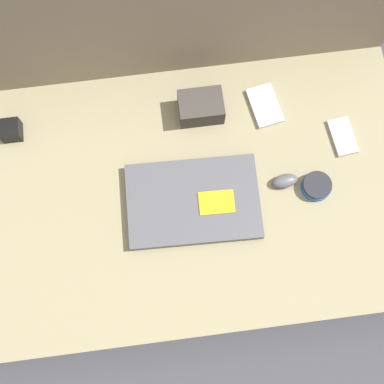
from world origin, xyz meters
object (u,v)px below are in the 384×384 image
(phone_silver, at_px, (343,136))
(phone_black, at_px, (265,106))
(computer_mouse, at_px, (285,183))
(camera_pouch, at_px, (201,107))
(charger_brick, at_px, (11,130))
(laptop, at_px, (193,202))
(speaker_puck, at_px, (317,186))

(phone_silver, xyz_separation_m, phone_black, (-0.19, 0.11, 0.00))
(computer_mouse, xyz_separation_m, camera_pouch, (-0.19, 0.23, 0.02))
(charger_brick, bearing_deg, computer_mouse, -18.46)
(laptop, height_order, phone_silver, laptop)
(computer_mouse, bearing_deg, laptop, 179.20)
(laptop, relative_size, speaker_puck, 4.49)
(speaker_puck, height_order, camera_pouch, camera_pouch)
(speaker_puck, relative_size, phone_black, 0.61)
(speaker_puck, distance_m, phone_black, 0.26)
(speaker_puck, bearing_deg, phone_silver, 52.93)
(computer_mouse, xyz_separation_m, phone_black, (-0.02, 0.22, -0.01))
(laptop, xyz_separation_m, phone_silver, (0.42, 0.13, -0.01))
(computer_mouse, bearing_deg, camera_pouch, 124.38)
(camera_pouch, bearing_deg, speaker_puck, -42.69)
(phone_silver, relative_size, charger_brick, 2.04)
(phone_black, distance_m, camera_pouch, 0.18)
(phone_black, bearing_deg, speaker_puck, -78.41)
(camera_pouch, bearing_deg, laptop, -101.99)
(phone_silver, bearing_deg, computer_mouse, -154.44)
(computer_mouse, bearing_deg, phone_silver, 26.56)
(laptop, bearing_deg, camera_pouch, 80.06)
(phone_black, bearing_deg, computer_mouse, -95.74)
(phone_silver, bearing_deg, camera_pouch, 155.61)
(phone_silver, bearing_deg, phone_black, 143.02)
(charger_brick, bearing_deg, laptop, -29.02)
(laptop, distance_m, phone_silver, 0.44)
(phone_silver, bearing_deg, speaker_puck, -133.36)
(camera_pouch, bearing_deg, phone_silver, -18.10)
(camera_pouch, bearing_deg, phone_black, -1.89)
(speaker_puck, relative_size, camera_pouch, 0.66)
(computer_mouse, relative_size, camera_pouch, 0.61)
(phone_silver, distance_m, phone_black, 0.22)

